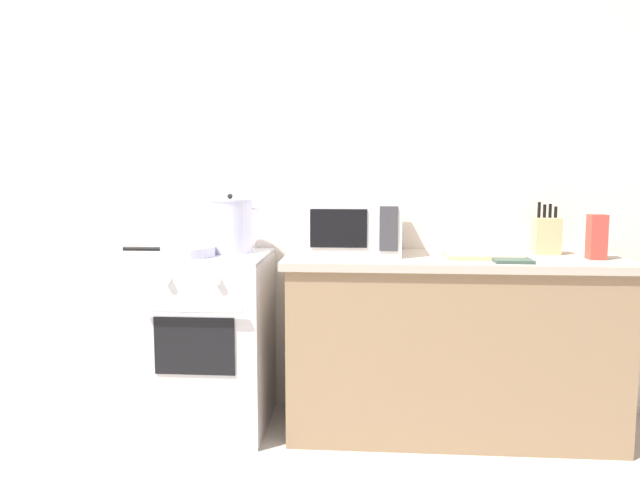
{
  "coord_description": "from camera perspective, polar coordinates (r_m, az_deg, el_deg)",
  "views": [
    {
      "loc": [
        0.45,
        -2.42,
        1.34
      ],
      "look_at": [
        0.23,
        0.6,
        1.0
      ],
      "focal_mm": 33.59,
      "sensor_mm": 36.0,
      "label": 1
    }
  ],
  "objects": [
    {
      "name": "stock_pot",
      "position": [
        3.22,
        -8.53,
        1.38
      ],
      "size": [
        0.33,
        0.25,
        0.31
      ],
      "color": "silver",
      "rests_on": "stove"
    },
    {
      "name": "stove",
      "position": [
        3.25,
        -10.36,
        -9.41
      ],
      "size": [
        0.6,
        0.64,
        0.92
      ],
      "color": "silver",
      "rests_on": "ground_plane"
    },
    {
      "name": "back_wall",
      "position": [
        3.4,
        1.68,
        4.88
      ],
      "size": [
        4.4,
        0.1,
        2.5
      ],
      "primitive_type": "cube",
      "color": "silver",
      "rests_on": "ground_plane"
    },
    {
      "name": "countertop_right",
      "position": [
        3.11,
        12.48,
        -1.89
      ],
      "size": [
        1.7,
        0.6,
        0.04
      ],
      "primitive_type": "cube",
      "color": "#ADA393",
      "rests_on": "lower_cabinet_right"
    },
    {
      "name": "lower_cabinet_right",
      "position": [
        3.21,
        12.28,
        -10.05
      ],
      "size": [
        1.64,
        0.56,
        0.88
      ],
      "primitive_type": "cube",
      "color": "#8C7051",
      "rests_on": "ground_plane"
    },
    {
      "name": "frying_pan",
      "position": [
        3.11,
        -12.56,
        -1.05
      ],
      "size": [
        0.47,
        0.27,
        0.05
      ],
      "color": "silver",
      "rests_on": "stove"
    },
    {
      "name": "microwave",
      "position": [
        3.12,
        3.03,
        1.42
      ],
      "size": [
        0.5,
        0.37,
        0.3
      ],
      "color": "white",
      "rests_on": "countertop_right"
    },
    {
      "name": "pasta_box",
      "position": [
        3.22,
        24.86,
        0.27
      ],
      "size": [
        0.08,
        0.08,
        0.22
      ],
      "primitive_type": "cube",
      "color": "#B73D33",
      "rests_on": "countertop_right"
    },
    {
      "name": "knife_block",
      "position": [
        3.32,
        20.75,
        0.42
      ],
      "size": [
        0.13,
        0.1,
        0.27
      ],
      "color": "tan",
      "rests_on": "countertop_right"
    },
    {
      "name": "oven_mitt",
      "position": [
        2.98,
        17.86,
        -1.87
      ],
      "size": [
        0.18,
        0.14,
        0.02
      ],
      "primitive_type": "cube",
      "color": "#384C42",
      "rests_on": "countertop_right"
    },
    {
      "name": "cutting_board",
      "position": [
        3.11,
        15.14,
        -1.41
      ],
      "size": [
        0.36,
        0.26,
        0.02
      ],
      "primitive_type": "cube",
      "color": "tan",
      "rests_on": "countertop_right"
    }
  ]
}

